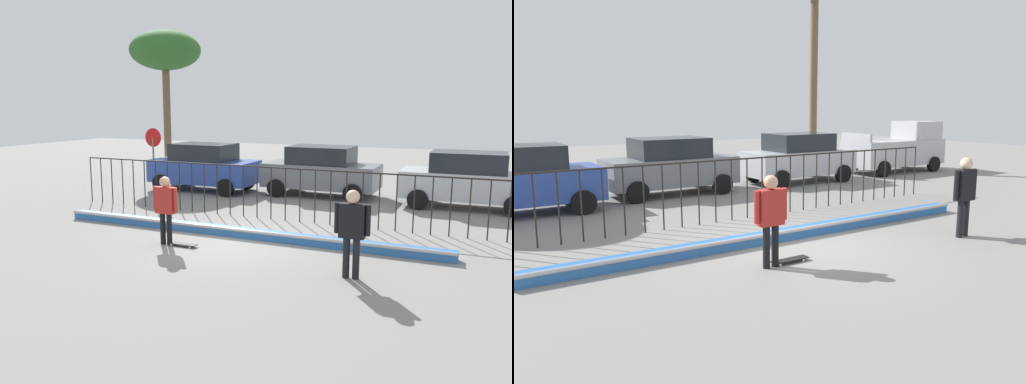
% 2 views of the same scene
% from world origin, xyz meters
% --- Properties ---
extents(ground_plane, '(60.00, 60.00, 0.00)m').
position_xyz_m(ground_plane, '(0.00, 0.00, 0.00)').
color(ground_plane, gray).
extents(bowl_coping_ledge, '(11.00, 0.40, 0.27)m').
position_xyz_m(bowl_coping_ledge, '(0.00, 0.53, 0.12)').
color(bowl_coping_ledge, '#2D6BB7').
rests_on(bowl_coping_ledge, ground).
extents(perimeter_fence, '(14.04, 0.04, 1.61)m').
position_xyz_m(perimeter_fence, '(0.00, 2.83, 1.01)').
color(perimeter_fence, black).
rests_on(perimeter_fence, ground).
extents(skateboarder, '(0.70, 0.26, 1.72)m').
position_xyz_m(skateboarder, '(-1.27, -0.92, 1.03)').
color(skateboarder, black).
rests_on(skateboarder, ground).
extents(skateboard, '(0.80, 0.20, 0.07)m').
position_xyz_m(skateboard, '(-0.82, -0.90, 0.06)').
color(skateboard, black).
rests_on(skateboard, ground).
extents(camera_operator, '(0.73, 0.28, 1.82)m').
position_xyz_m(camera_operator, '(3.58, -1.51, 1.09)').
color(camera_operator, black).
rests_on(camera_operator, ground).
extents(parked_car_blue, '(4.30, 2.12, 1.90)m').
position_xyz_m(parked_car_blue, '(-4.52, 6.60, 0.97)').
color(parked_car_blue, '#2D479E').
rests_on(parked_car_blue, ground).
extents(parked_car_gray, '(4.30, 2.12, 1.90)m').
position_xyz_m(parked_car_gray, '(0.17, 7.35, 0.97)').
color(parked_car_gray, slate).
rests_on(parked_car_gray, ground).
extents(parked_car_silver, '(4.30, 2.12, 1.90)m').
position_xyz_m(parked_car_silver, '(5.35, 7.12, 0.97)').
color(parked_car_silver, '#B7BABF').
rests_on(parked_car_silver, ground).
extents(stop_sign, '(0.76, 0.07, 2.50)m').
position_xyz_m(stop_sign, '(-6.56, 6.04, 1.62)').
color(stop_sign, slate).
rests_on(stop_sign, ground).
extents(palm_tree_short, '(3.45, 3.45, 6.97)m').
position_xyz_m(palm_tree_short, '(-8.71, 10.28, 5.93)').
color(palm_tree_short, brown).
rests_on(palm_tree_short, ground).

